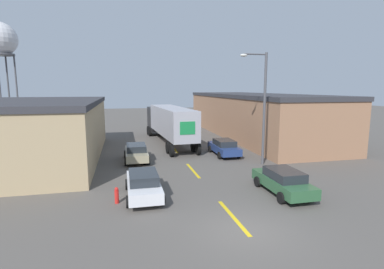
# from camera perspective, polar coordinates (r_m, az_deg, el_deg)

# --- Properties ---
(ground_plane) EXTENTS (160.00, 160.00, 0.00)m
(ground_plane) POSITION_cam_1_polar(r_m,az_deg,el_deg) (13.38, 10.10, -17.63)
(ground_plane) COLOR #56514C
(road_centerline) EXTENTS (0.20, 20.22, 0.01)m
(road_centerline) POSITION_cam_1_polar(r_m,az_deg,el_deg) (21.93, 0.17, -6.86)
(road_centerline) COLOR gold
(road_centerline) RESTS_ON ground_plane
(warehouse_left) EXTENTS (13.32, 19.01, 4.96)m
(warehouse_left) POSITION_cam_1_polar(r_m,az_deg,el_deg) (28.63, -30.54, 0.67)
(warehouse_left) COLOR tan
(warehouse_left) RESTS_ON ground_plane
(warehouse_right) EXTENTS (8.52, 28.94, 5.24)m
(warehouse_right) POSITION_cam_1_polar(r_m,az_deg,el_deg) (38.72, 11.28, 3.75)
(warehouse_right) COLOR #9E7051
(warehouse_right) RESTS_ON ground_plane
(semi_truck) EXTENTS (3.68, 15.20, 3.97)m
(semi_truck) POSITION_cam_1_polar(r_m,az_deg,el_deg) (32.55, -4.53, 2.60)
(semi_truck) COLOR black
(semi_truck) RESTS_ON ground_plane
(parked_car_left_near) EXTENTS (1.93, 4.53, 1.41)m
(parked_car_left_near) POSITION_cam_1_polar(r_m,az_deg,el_deg) (16.83, -9.24, -9.26)
(parked_car_left_near) COLOR silver
(parked_car_left_near) RESTS_ON ground_plane
(parked_car_right_mid) EXTENTS (1.93, 4.53, 1.41)m
(parked_car_right_mid) POSITION_cam_1_polar(r_m,az_deg,el_deg) (26.85, 6.11, -2.38)
(parked_car_right_mid) COLOR navy
(parked_car_right_mid) RESTS_ON ground_plane
(parked_car_right_near) EXTENTS (1.93, 4.53, 1.41)m
(parked_car_right_near) POSITION_cam_1_polar(r_m,az_deg,el_deg) (17.88, 16.94, -8.45)
(parked_car_right_near) COLOR #2D5B38
(parked_car_right_near) RESTS_ON ground_plane
(parked_car_left_far) EXTENTS (1.93, 4.53, 1.41)m
(parked_car_left_far) POSITION_cam_1_polar(r_m,az_deg,el_deg) (24.98, -10.57, -3.33)
(parked_car_left_far) COLOR tan
(parked_car_left_far) RESTS_ON ground_plane
(water_tower) EXTENTS (5.67, 5.67, 17.15)m
(water_tower) POSITION_cam_1_polar(r_m,az_deg,el_deg) (63.22, -32.77, 14.86)
(water_tower) COLOR #47474C
(water_tower) RESTS_ON ground_plane
(street_lamp) EXTENTS (2.19, 0.32, 8.57)m
(street_lamp) POSITION_cam_1_polar(r_m,az_deg,el_deg) (23.56, 13.17, 6.08)
(street_lamp) COLOR #4C4C51
(street_lamp) RESTS_ON ground_plane
(fire_hydrant) EXTENTS (0.22, 0.22, 0.86)m
(fire_hydrant) POSITION_cam_1_polar(r_m,az_deg,el_deg) (16.32, -14.15, -11.16)
(fire_hydrant) COLOR red
(fire_hydrant) RESTS_ON ground_plane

